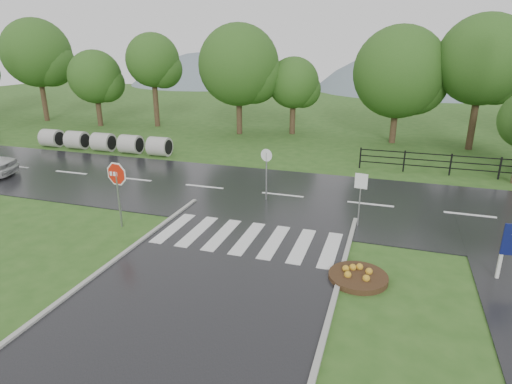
% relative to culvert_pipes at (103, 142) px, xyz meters
% --- Properties ---
extents(ground, '(120.00, 120.00, 0.00)m').
position_rel_culvert_pipes_xyz_m(ground, '(13.56, -15.00, -0.60)').
color(ground, '#2D561C').
rests_on(ground, ground).
extents(main_road, '(90.00, 8.00, 0.04)m').
position_rel_culvert_pipes_xyz_m(main_road, '(13.56, -5.00, -0.60)').
color(main_road, black).
rests_on(main_road, ground).
extents(crosswalk, '(6.50, 2.80, 0.02)m').
position_rel_culvert_pipes_xyz_m(crosswalk, '(13.56, -10.00, -0.54)').
color(crosswalk, silver).
rests_on(crosswalk, ground).
extents(fence_west, '(9.58, 0.08, 1.20)m').
position_rel_culvert_pipes_xyz_m(fence_west, '(21.31, 1.00, 0.12)').
color(fence_west, black).
rests_on(fence_west, ground).
extents(hills, '(102.00, 48.00, 48.00)m').
position_rel_culvert_pipes_xyz_m(hills, '(17.05, 50.00, -16.14)').
color(hills, slate).
rests_on(hills, ground).
extents(treeline, '(83.20, 5.20, 10.00)m').
position_rel_culvert_pipes_xyz_m(treeline, '(14.56, 9.00, -0.60)').
color(treeline, '#254E18').
rests_on(treeline, ground).
extents(culvert_pipes, '(9.70, 1.20, 1.20)m').
position_rel_culvert_pipes_xyz_m(culvert_pipes, '(0.00, 0.00, 0.00)').
color(culvert_pipes, '#9E9B93').
rests_on(culvert_pipes, ground).
extents(stop_sign, '(1.21, 0.18, 2.74)m').
position_rel_culvert_pipes_xyz_m(stop_sign, '(8.52, -10.38, 1.30)').
color(stop_sign, '#939399').
rests_on(stop_sign, ground).
extents(flower_bed, '(1.77, 1.77, 0.35)m').
position_rel_culvert_pipes_xyz_m(flower_bed, '(17.63, -11.64, -0.47)').
color(flower_bed, '#332111').
rests_on(flower_bed, ground).
extents(reg_sign_small, '(0.48, 0.10, 2.17)m').
position_rel_culvert_pipes_xyz_m(reg_sign_small, '(17.25, -7.61, 0.93)').
color(reg_sign_small, '#939399').
rests_on(reg_sign_small, ground).
extents(reg_sign_round, '(0.55, 0.15, 2.40)m').
position_rel_culvert_pipes_xyz_m(reg_sign_round, '(13.02, -5.86, 0.90)').
color(reg_sign_round, '#939399').
rests_on(reg_sign_round, ground).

